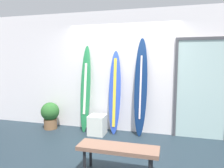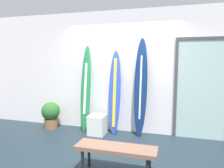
{
  "view_description": "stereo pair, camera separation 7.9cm",
  "coord_description": "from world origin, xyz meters",
  "px_view_note": "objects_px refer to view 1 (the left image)",
  "views": [
    {
      "loc": [
        1.07,
        -3.59,
        1.69
      ],
      "look_at": [
        -0.18,
        0.95,
        1.14
      ],
      "focal_mm": 34.07,
      "sensor_mm": 36.0,
      "label": 1
    },
    {
      "loc": [
        1.14,
        -3.57,
        1.69
      ],
      "look_at": [
        -0.18,
        0.95,
        1.14
      ],
      "focal_mm": 34.07,
      "sensor_mm": 36.0,
      "label": 2
    }
  ],
  "objects_px": {
    "surfboard_cobalt": "(115,93)",
    "display_block_left": "(97,125)",
    "surfboard_navy": "(141,88)",
    "surfboard_emerald": "(85,89)",
    "potted_plant": "(50,114)",
    "glass_door": "(201,87)",
    "bench": "(118,150)"
  },
  "relations": [
    {
      "from": "potted_plant",
      "to": "glass_door",
      "type": "bearing_deg",
      "value": 4.97
    },
    {
      "from": "glass_door",
      "to": "potted_plant",
      "type": "distance_m",
      "value": 3.53
    },
    {
      "from": "display_block_left",
      "to": "potted_plant",
      "type": "bearing_deg",
      "value": 176.52
    },
    {
      "from": "glass_door",
      "to": "bench",
      "type": "relative_size",
      "value": 1.8
    },
    {
      "from": "surfboard_navy",
      "to": "surfboard_emerald",
      "type": "bearing_deg",
      "value": -178.33
    },
    {
      "from": "surfboard_navy",
      "to": "bench",
      "type": "relative_size",
      "value": 1.82
    },
    {
      "from": "glass_door",
      "to": "bench",
      "type": "distance_m",
      "value": 2.43
    },
    {
      "from": "surfboard_emerald",
      "to": "bench",
      "type": "height_order",
      "value": "surfboard_emerald"
    },
    {
      "from": "glass_door",
      "to": "bench",
      "type": "height_order",
      "value": "glass_door"
    },
    {
      "from": "surfboard_navy",
      "to": "bench",
      "type": "xyz_separation_m",
      "value": [
        -0.09,
        -1.74,
        -0.68
      ]
    },
    {
      "from": "surfboard_cobalt",
      "to": "potted_plant",
      "type": "distance_m",
      "value": 1.7
    },
    {
      "from": "surfboard_emerald",
      "to": "glass_door",
      "type": "distance_m",
      "value": 2.55
    },
    {
      "from": "surfboard_emerald",
      "to": "potted_plant",
      "type": "relative_size",
      "value": 3.11
    },
    {
      "from": "surfboard_navy",
      "to": "display_block_left",
      "type": "distance_m",
      "value": 1.28
    },
    {
      "from": "potted_plant",
      "to": "bench",
      "type": "xyz_separation_m",
      "value": [
        2.09,
        -1.59,
        0.02
      ]
    },
    {
      "from": "surfboard_cobalt",
      "to": "display_block_left",
      "type": "relative_size",
      "value": 4.31
    },
    {
      "from": "bench",
      "to": "display_block_left",
      "type": "bearing_deg",
      "value": 119.35
    },
    {
      "from": "surfboard_navy",
      "to": "bench",
      "type": "distance_m",
      "value": 1.87
    },
    {
      "from": "display_block_left",
      "to": "glass_door",
      "type": "height_order",
      "value": "glass_door"
    },
    {
      "from": "display_block_left",
      "to": "surfboard_navy",
      "type": "bearing_deg",
      "value": 13.39
    },
    {
      "from": "surfboard_emerald",
      "to": "bench",
      "type": "bearing_deg",
      "value": -54.72
    },
    {
      "from": "surfboard_cobalt",
      "to": "bench",
      "type": "xyz_separation_m",
      "value": [
        0.5,
        -1.73,
        -0.55
      ]
    },
    {
      "from": "surfboard_emerald",
      "to": "bench",
      "type": "distance_m",
      "value": 2.18
    },
    {
      "from": "glass_door",
      "to": "surfboard_emerald",
      "type": "bearing_deg",
      "value": -175.77
    },
    {
      "from": "surfboard_emerald",
      "to": "surfboard_navy",
      "type": "relative_size",
      "value": 0.93
    },
    {
      "from": "glass_door",
      "to": "potted_plant",
      "type": "xyz_separation_m",
      "value": [
        -3.44,
        -0.3,
        -0.74
      ]
    },
    {
      "from": "bench",
      "to": "surfboard_cobalt",
      "type": "bearing_deg",
      "value": 106.19
    },
    {
      "from": "display_block_left",
      "to": "potted_plant",
      "type": "distance_m",
      "value": 1.25
    },
    {
      "from": "surfboard_emerald",
      "to": "glass_door",
      "type": "relative_size",
      "value": 0.94
    },
    {
      "from": "surfboard_emerald",
      "to": "glass_door",
      "type": "xyz_separation_m",
      "value": [
        2.55,
        0.19,
        0.1
      ]
    },
    {
      "from": "display_block_left",
      "to": "potted_plant",
      "type": "height_order",
      "value": "potted_plant"
    },
    {
      "from": "glass_door",
      "to": "potted_plant",
      "type": "relative_size",
      "value": 3.31
    }
  ]
}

